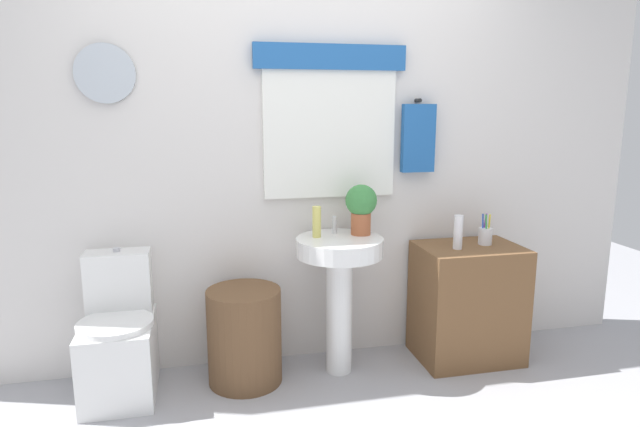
% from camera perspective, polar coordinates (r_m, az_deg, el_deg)
% --- Properties ---
extents(back_wall, '(4.40, 0.18, 2.60)m').
position_cam_1_polar(back_wall, '(3.18, -2.74, 7.41)').
color(back_wall, silver).
rests_on(back_wall, ground_plane).
extents(toilet, '(0.38, 0.51, 0.77)m').
position_cam_1_polar(toilet, '(3.15, -20.34, -12.40)').
color(toilet, white).
rests_on(toilet, ground_plane).
extents(laundry_hamper, '(0.41, 0.41, 0.53)m').
position_cam_1_polar(laundry_hamper, '(3.10, -7.94, -12.63)').
color(laundry_hamper, brown).
rests_on(laundry_hamper, ground_plane).
extents(pedestal_sink, '(0.49, 0.49, 0.80)m').
position_cam_1_polar(pedestal_sink, '(3.07, 2.06, -6.36)').
color(pedestal_sink, white).
rests_on(pedestal_sink, ground_plane).
extents(faucet, '(0.03, 0.03, 0.10)m').
position_cam_1_polar(faucet, '(3.12, 1.53, -1.19)').
color(faucet, silver).
rests_on(faucet, pedestal_sink).
extents(wooden_cabinet, '(0.60, 0.44, 0.70)m').
position_cam_1_polar(wooden_cabinet, '(3.43, 15.23, -9.01)').
color(wooden_cabinet, brown).
rests_on(wooden_cabinet, ground_plane).
extents(soap_bottle, '(0.05, 0.05, 0.18)m').
position_cam_1_polar(soap_bottle, '(3.02, -0.35, -0.88)').
color(soap_bottle, '#DBD166').
rests_on(soap_bottle, pedestal_sink).
extents(potted_plant, '(0.18, 0.18, 0.29)m').
position_cam_1_polar(potted_plant, '(3.07, 4.34, 0.86)').
color(potted_plant, '#AD5B38').
rests_on(potted_plant, pedestal_sink).
extents(lotion_bottle, '(0.05, 0.05, 0.20)m').
position_cam_1_polar(lotion_bottle, '(3.22, 14.32, -1.92)').
color(lotion_bottle, white).
rests_on(lotion_bottle, wooden_cabinet).
extents(toothbrush_cup, '(0.08, 0.08, 0.19)m').
position_cam_1_polar(toothbrush_cup, '(3.38, 16.99, -2.22)').
color(toothbrush_cup, silver).
rests_on(toothbrush_cup, wooden_cabinet).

